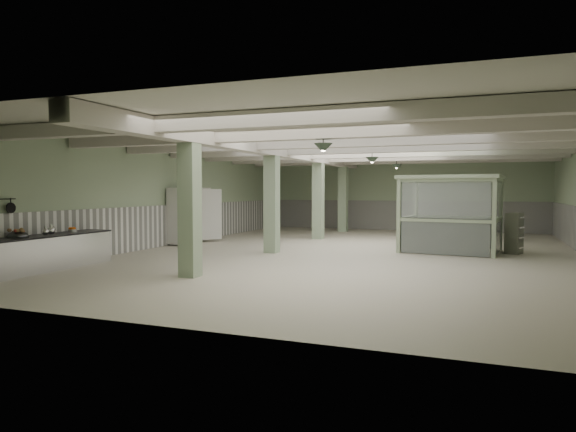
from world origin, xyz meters
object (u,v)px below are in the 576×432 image
(prep_counter, at_px, (29,255))
(guard_booth, at_px, (451,200))
(walkin_cooler, at_px, (190,216))
(filing_cabinet, at_px, (514,233))

(prep_counter, distance_m, guard_booth, 12.81)
(prep_counter, xyz_separation_m, walkin_cooler, (-0.08, 7.64, 0.59))
(filing_cabinet, bearing_deg, prep_counter, -123.84)
(guard_booth, bearing_deg, prep_counter, -132.61)
(guard_booth, relative_size, filing_cabinet, 2.58)
(guard_booth, bearing_deg, filing_cabinet, 8.68)
(walkin_cooler, height_order, filing_cabinet, walkin_cooler)
(prep_counter, relative_size, guard_booth, 1.47)
(prep_counter, height_order, filing_cabinet, filing_cabinet)
(walkin_cooler, bearing_deg, prep_counter, -89.37)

